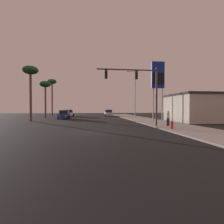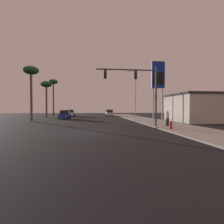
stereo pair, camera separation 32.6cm
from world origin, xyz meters
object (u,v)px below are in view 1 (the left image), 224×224
object	(u,v)px
car_blue	(64,115)
palm_tree_near	(30,73)
palm_tree_far	(52,84)
pedestrian_on_sidewalk	(168,118)
traffic_light_mast	(140,84)
street_lamp	(134,92)
car_silver	(108,113)
car_white	(69,113)
gas_station_sign	(158,78)
palm_tree_mid	(45,86)
fire_hydrant	(172,125)

from	to	relation	value
car_blue	palm_tree_near	bearing A→B (deg)	52.97
car_blue	palm_tree_far	bearing A→B (deg)	-69.82
car_blue	pedestrian_on_sidewalk	xyz separation A→B (m)	(13.61, -16.43, 0.27)
pedestrian_on_sidewalk	palm_tree_near	xyz separation A→B (m)	(-17.97, 10.72, 6.59)
traffic_light_mast	street_lamp	bearing A→B (deg)	77.97
car_silver	car_blue	bearing A→B (deg)	44.75
car_white	car_blue	distance (m)	10.57
car_silver	gas_station_sign	xyz separation A→B (m)	(5.39, -19.87, 5.86)
gas_station_sign	palm_tree_mid	size ratio (longest dim) A/B	1.14
car_blue	fire_hydrant	distance (m)	23.08
traffic_light_mast	palm_tree_near	bearing A→B (deg)	144.07
fire_hydrant	pedestrian_on_sidewalk	xyz separation A→B (m)	(0.94, 2.86, 0.55)
palm_tree_far	palm_tree_mid	bearing A→B (deg)	-86.27
car_white	palm_tree_mid	xyz separation A→B (m)	(-4.32, -6.28, 6.09)
traffic_light_mast	palm_tree_near	distance (m)	18.46
traffic_light_mast	car_silver	bearing A→B (deg)	91.23
fire_hydrant	palm_tree_far	distance (m)	38.89
car_blue	fire_hydrant	xyz separation A→B (m)	(12.67, -19.29, -0.27)
car_blue	traffic_light_mast	bearing A→B (deg)	122.69
pedestrian_on_sidewalk	palm_tree_mid	xyz separation A→B (m)	(-18.12, 20.72, 5.82)
street_lamp	fire_hydrant	world-z (taller)	street_lamp
traffic_light_mast	street_lamp	distance (m)	13.77
car_blue	palm_tree_mid	xyz separation A→B (m)	(-4.51, 4.29, 6.09)
fire_hydrant	car_blue	bearing A→B (deg)	123.30
pedestrian_on_sidewalk	palm_tree_far	bearing A→B (deg)	121.43
car_blue	palm_tree_near	world-z (taller)	palm_tree_near
palm_tree_mid	palm_tree_far	world-z (taller)	palm_tree_far
fire_hydrant	traffic_light_mast	bearing A→B (deg)	128.21
car_blue	gas_station_sign	world-z (taller)	gas_station_sign
palm_tree_near	palm_tree_mid	bearing A→B (deg)	90.89
street_lamp	gas_station_sign	world-z (taller)	same
street_lamp	palm_tree_far	world-z (taller)	palm_tree_far
fire_hydrant	palm_tree_near	distance (m)	22.92
car_silver	palm_tree_near	xyz separation A→B (m)	(-14.18, -16.14, 6.86)
car_silver	palm_tree_mid	xyz separation A→B (m)	(-14.33, -6.14, 6.09)
fire_hydrant	palm_tree_near	xyz separation A→B (m)	(-17.03, 13.58, 7.14)
car_silver	traffic_light_mast	size ratio (longest dim) A/B	0.65
traffic_light_mast	gas_station_sign	xyz separation A→B (m)	(4.81, 6.97, 1.92)
traffic_light_mast	street_lamp	xyz separation A→B (m)	(2.87, 13.46, 0.43)
car_silver	gas_station_sign	distance (m)	21.40
gas_station_sign	palm_tree_near	xyz separation A→B (m)	(-19.57, 3.72, 1.01)
pedestrian_on_sidewalk	car_white	bearing A→B (deg)	117.07
palm_tree_mid	traffic_light_mast	bearing A→B (deg)	-54.22
palm_tree_mid	street_lamp	bearing A→B (deg)	-22.12
fire_hydrant	car_white	bearing A→B (deg)	113.30
palm_tree_near	car_silver	bearing A→B (deg)	48.71
pedestrian_on_sidewalk	palm_tree_far	world-z (taller)	palm_tree_far
palm_tree_far	street_lamp	bearing A→B (deg)	-43.06
car_silver	palm_tree_mid	size ratio (longest dim) A/B	0.55
palm_tree_near	car_white	bearing A→B (deg)	75.64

